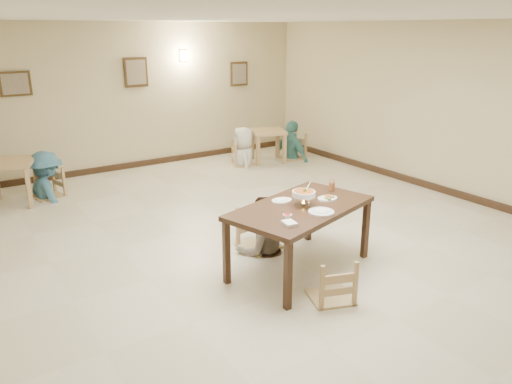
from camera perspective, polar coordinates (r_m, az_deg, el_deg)
floor at (r=6.94m, az=1.67°, el=-6.13°), size 10.00×10.00×0.00m
ceiling at (r=6.33m, az=1.93°, el=19.48°), size 10.00×10.00×0.00m
wall_back at (r=10.87m, az=-13.95°, el=10.50°), size 10.00×0.00×10.00m
wall_right at (r=9.34m, az=22.44°, el=8.49°), size 0.00×10.00×10.00m
baseboard_back at (r=11.12m, az=-13.34°, el=3.12°), size 8.00×0.06×0.12m
baseboard_right at (r=9.63m, az=21.32°, el=0.03°), size 0.06×10.00×0.12m
picture_a at (r=10.25m, az=-25.82°, el=11.07°), size 0.55×0.04×0.45m
picture_b at (r=10.82m, az=-13.57°, el=13.16°), size 0.50×0.04×0.60m
picture_c at (r=11.94m, az=-1.94°, el=13.34°), size 0.45×0.04×0.55m
wall_sconce at (r=11.23m, az=-8.26°, el=15.17°), size 0.16×0.05×0.22m
main_table at (r=6.01m, az=5.12°, el=-2.31°), size 2.00×1.46×0.84m
chair_far at (r=6.69m, az=0.46°, el=-2.22°), size 0.49×0.49×1.05m
chair_near at (r=5.51m, az=8.72°, el=-7.53°), size 0.46×0.46×0.97m
main_diner at (r=6.51m, az=0.73°, el=-0.53°), size 0.85×0.72×1.53m
curry_warmer at (r=5.95m, az=5.47°, el=-0.22°), size 0.31×0.28×0.25m
rice_plate_far at (r=6.12m, az=2.96°, el=-0.96°), size 0.27×0.27×0.06m
rice_plate_near at (r=5.78m, az=7.47°, el=-2.25°), size 0.30×0.30×0.07m
fried_plate at (r=6.23m, az=8.18°, el=-0.69°), size 0.27×0.27×0.06m
chili_dish at (r=5.65m, az=3.61°, el=-2.64°), size 0.10×0.10×0.02m
napkin_cutlery at (r=5.41m, az=3.83°, el=-3.55°), size 0.18×0.26×0.03m
drink_glass at (r=6.57m, az=8.66°, el=0.72°), size 0.08×0.08×0.15m
bg_table_left at (r=9.32m, az=-26.31°, el=2.40°), size 0.98×0.98×0.76m
bg_table_right at (r=11.15m, az=1.39°, el=6.40°), size 0.93×0.93×0.71m
bg_chair_lr at (r=9.48m, az=-22.94°, el=2.33°), size 0.47×0.47×1.00m
bg_chair_rl at (r=10.89m, az=-1.46°, el=5.57°), size 0.45×0.45×0.96m
bg_chair_rr at (r=11.45m, az=4.14°, el=6.46°), size 0.51×0.51×1.08m
bg_diner_b at (r=9.40m, az=-23.19°, el=4.26°), size 0.84×1.18×1.66m
bg_diner_c at (r=10.82m, az=-1.47°, el=7.43°), size 0.80×0.96×1.68m
bg_diner_d at (r=11.39m, az=4.18°, el=8.13°), size 0.50×1.06×1.75m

